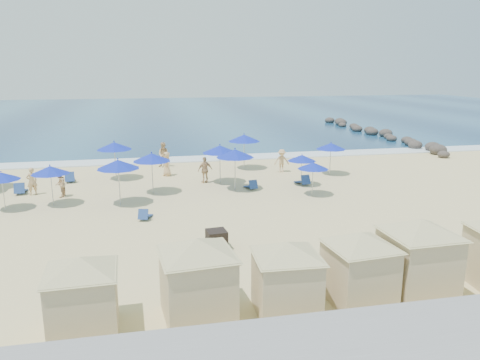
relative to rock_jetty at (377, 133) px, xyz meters
name	(u,v)px	position (x,y,z in m)	size (l,w,h in m)	color
ground	(175,220)	(-24.01, -24.90, -0.36)	(160.00, 160.00, 0.00)	beige
ocean	(151,114)	(-24.01, 30.10, -0.33)	(160.00, 80.00, 0.06)	navy
surf_line	(161,160)	(-24.01, -9.40, -0.32)	(160.00, 2.50, 0.08)	white
rock_jetty	(377,133)	(0.00, 0.00, 0.00)	(2.56, 26.66, 0.96)	#2F2927
trash_bin	(217,240)	(-22.55, -29.14, 0.04)	(0.80, 0.80, 0.80)	black
cabana_0	(82,285)	(-27.25, -34.65, 1.10)	(4.06, 4.06, 2.55)	#D0B98E
cabana_1	(197,268)	(-23.96, -34.46, 1.24)	(4.43, 4.43, 2.79)	#D0B98E
cabana_2	(287,268)	(-21.26, -34.74, 1.10)	(4.08, 4.08, 2.56)	#D0B98E
cabana_3	(360,258)	(-18.75, -34.54, 1.13)	(4.14, 4.14, 2.61)	#D0B98E
cabana_4	(419,246)	(-16.54, -34.34, 1.28)	(4.56, 4.56, 2.86)	#D0B98E
umbrella_1	(1,176)	(-32.77, -21.46, 1.51)	(1.89, 1.89, 2.15)	#A5A8AD
umbrella_3	(50,170)	(-30.40, -21.06, 1.65)	(2.04, 2.04, 2.32)	#A5A8AD
umbrella_4	(114,146)	(-27.30, -15.39, 1.94)	(2.34, 2.34, 2.66)	#A5A8AD
umbrella_5	(152,157)	(-24.94, -19.57, 1.86)	(2.25, 2.25, 2.56)	#A5A8AD
umbrella_6	(118,164)	(-26.78, -21.63, 1.93)	(2.32, 2.32, 2.64)	#A5A8AD
umbrella_7	(220,149)	(-20.54, -17.89, 1.91)	(2.30, 2.30, 2.62)	#A5A8AD
umbrella_8	(235,153)	(-19.92, -19.83, 1.95)	(2.35, 2.35, 2.67)	#A5A8AD
umbrella_9	(244,138)	(-18.07, -13.88, 1.98)	(2.37, 2.37, 2.70)	#A5A8AD
umbrella_10	(302,158)	(-15.54, -19.59, 1.45)	(1.84, 1.84, 2.09)	#A5A8AD
umbrella_11	(313,166)	(-15.68, -22.02, 1.45)	(1.84, 1.84, 2.09)	#A5A8AD
umbrella_12	(331,146)	(-12.51, -17.00, 1.69)	(2.08, 2.08, 2.37)	#A5A8AD
beach_chair_1	(20,190)	(-32.77, -18.04, -0.10)	(0.71, 1.40, 0.75)	navy
beach_chair_2	(70,178)	(-30.29, -15.51, -0.10)	(0.78, 1.43, 0.75)	navy
beach_chair_3	(145,215)	(-25.47, -24.55, -0.15)	(0.79, 1.21, 0.62)	navy
beach_chair_4	(251,186)	(-18.88, -19.81, -0.14)	(0.71, 1.25, 0.65)	navy
beach_chair_5	(303,181)	(-15.33, -19.39, -0.11)	(0.78, 1.38, 0.72)	navy
beachgoer_0	(32,181)	(-31.99, -18.46, 0.48)	(0.61, 0.40, 1.68)	tan
beachgoer_1	(60,184)	(-30.27, -19.30, 0.42)	(0.76, 0.59, 1.56)	tan
beachgoer_2	(205,170)	(-21.50, -17.59, 0.51)	(1.02, 0.42, 1.74)	tan
beachgoer_3	(282,161)	(-15.63, -15.51, 0.48)	(1.08, 0.62, 1.68)	tan
beachgoer_4	(167,164)	(-23.86, -15.00, 0.49)	(0.84, 0.54, 1.71)	tan
beachgoer_5	(164,155)	(-23.89, -11.90, 0.58)	(0.92, 0.72, 1.89)	tan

